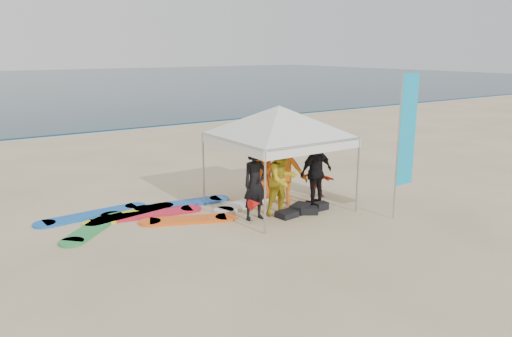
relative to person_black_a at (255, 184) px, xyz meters
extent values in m
plane|color=beige|center=(-0.80, -2.20, -0.93)|extent=(120.00, 120.00, 0.00)
cube|color=silver|center=(-0.80, 16.00, -0.92)|extent=(160.00, 1.20, 0.01)
imported|color=black|center=(0.00, 0.00, 0.00)|extent=(0.68, 0.45, 1.85)
imported|color=gold|center=(0.81, -0.06, 0.00)|extent=(0.91, 0.71, 1.86)
imported|color=orange|center=(1.44, 0.66, 0.04)|extent=(1.40, 1.37, 1.93)
imported|color=black|center=(2.03, 0.04, 0.01)|extent=(1.12, 0.52, 1.87)
imported|color=#D25212|center=(1.13, 1.28, -0.07)|extent=(0.92, 0.68, 1.72)
imported|color=red|center=(2.65, 0.66, -0.42)|extent=(0.60, 0.99, 1.02)
cylinder|color=#A5A5A8|center=(-0.39, 1.97, 0.06)|extent=(0.05, 0.05, 1.97)
cylinder|color=#A5A5A8|center=(2.57, 1.97, 0.06)|extent=(0.05, 0.05, 1.97)
cylinder|color=#A5A5A8|center=(-0.39, -1.00, 0.06)|extent=(0.05, 0.05, 1.97)
cylinder|color=#A5A5A8|center=(2.57, -1.00, 0.06)|extent=(0.05, 0.05, 1.97)
cube|color=white|center=(1.09, -1.00, 0.93)|extent=(3.06, 0.02, 0.24)
cube|color=white|center=(1.09, 1.97, 0.93)|extent=(3.06, 0.02, 0.24)
cube|color=white|center=(-0.39, 0.49, 0.93)|extent=(0.02, 3.06, 0.24)
cube|color=white|center=(2.57, 0.49, 0.93)|extent=(0.02, 3.06, 0.24)
pyramid|color=white|center=(1.09, 0.49, 1.84)|extent=(4.19, 4.19, 0.79)
cylinder|color=#A5A5A8|center=(2.95, -1.93, 0.94)|extent=(0.04, 0.04, 3.74)
cube|color=#0DA3D8|center=(3.26, -1.93, 1.32)|extent=(0.59, 0.03, 2.78)
cylinder|color=#A5A5A8|center=(-0.30, -0.26, -0.63)|extent=(0.02, 0.02, 0.60)
cone|color=red|center=(-0.18, -0.26, -0.43)|extent=(0.28, 0.28, 0.28)
cube|color=black|center=(1.29, -0.21, -0.82)|extent=(0.66, 0.56, 0.22)
cube|color=black|center=(1.39, -0.44, -0.84)|extent=(0.55, 0.50, 0.18)
cube|color=black|center=(0.76, -0.34, -0.85)|extent=(0.54, 0.45, 0.16)
cube|color=black|center=(1.89, -0.36, -0.83)|extent=(0.37, 0.27, 0.20)
cube|color=blue|center=(-3.36, 2.55, -0.89)|extent=(2.39, 0.66, 0.07)
cube|color=blue|center=(-1.00, 2.09, -0.89)|extent=(2.21, 0.84, 0.07)
cube|color=red|center=(-2.11, 1.76, -0.89)|extent=(2.26, 0.94, 0.07)
cube|color=yellow|center=(-2.53, 2.01, -0.89)|extent=(2.08, 0.87, 0.07)
cube|color=white|center=(0.56, 1.19, -0.89)|extent=(1.98, 1.01, 0.07)
cube|color=green|center=(-3.63, 1.55, -0.89)|extent=(1.71, 1.69, 0.07)
cube|color=#FF6015|center=(-1.48, 0.80, -0.89)|extent=(1.95, 1.24, 0.07)
camera|label=1|loc=(-6.71, -9.94, 3.27)|focal=35.00mm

